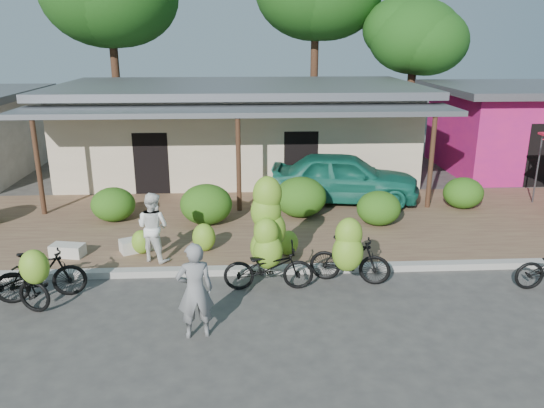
% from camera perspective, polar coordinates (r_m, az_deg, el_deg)
% --- Properties ---
extents(ground, '(100.00, 100.00, 0.00)m').
position_cam_1_polar(ground, '(10.01, -3.61, -12.31)').
color(ground, '#3D3B39').
rests_on(ground, ground).
extents(sidewalk, '(60.00, 6.00, 0.12)m').
position_cam_1_polar(sidewalk, '(14.54, -3.53, -2.26)').
color(sidewalk, olive).
rests_on(sidewalk, ground).
extents(curb, '(60.00, 0.25, 0.15)m').
position_cam_1_polar(curb, '(11.75, -3.58, -7.14)').
color(curb, '#A8A399').
rests_on(curb, ground).
extents(shop_main, '(13.00, 8.50, 3.35)m').
position_cam_1_polar(shop_main, '(19.88, -3.56, 8.09)').
color(shop_main, beige).
rests_on(shop_main, ground).
extents(shop_pink, '(6.00, 6.00, 3.25)m').
position_cam_1_polar(shop_pink, '(22.48, 24.55, 7.52)').
color(shop_pink, '#CC1F6A').
rests_on(shop_pink, ground).
extents(tree_near_right, '(4.13, 3.93, 6.63)m').
position_cam_1_polar(tree_near_right, '(24.37, 14.61, 17.27)').
color(tree_near_right, '#47291C').
rests_on(tree_near_right, ground).
extents(hedge_1, '(1.20, 1.08, 0.94)m').
position_cam_1_polar(hedge_1, '(15.16, -16.72, -0.04)').
color(hedge_1, '#2B5D15').
rests_on(hedge_1, sidewalk).
extents(hedge_2, '(1.40, 1.26, 1.09)m').
position_cam_1_polar(hedge_2, '(14.38, -7.09, -0.03)').
color(hedge_2, '#2B5D15').
rests_on(hedge_2, sidewalk).
extents(hedge_3, '(1.45, 1.31, 1.13)m').
position_cam_1_polar(hedge_3, '(14.88, 3.10, 0.76)').
color(hedge_3, '#2B5D15').
rests_on(hedge_3, sidewalk).
extents(hedge_4, '(1.19, 1.07, 0.93)m').
position_cam_1_polar(hedge_4, '(14.51, 11.41, -0.44)').
color(hedge_4, '#2B5D15').
rests_on(hedge_4, sidewalk).
extents(hedge_5, '(1.18, 1.06, 0.92)m').
position_cam_1_polar(hedge_5, '(16.61, 19.88, 1.13)').
color(hedge_5, '#2B5D15').
rests_on(hedge_5, sidewalk).
extents(bike_far_left, '(2.05, 1.48, 1.45)m').
position_cam_1_polar(bike_far_left, '(11.27, -27.17, -7.43)').
color(bike_far_left, black).
rests_on(bike_far_left, ground).
extents(bike_left, '(1.78, 1.31, 1.31)m').
position_cam_1_polar(bike_left, '(11.28, -23.72, -6.94)').
color(bike_left, black).
rests_on(bike_left, ground).
extents(bike_center, '(1.85, 1.17, 2.26)m').
position_cam_1_polar(bike_center, '(10.97, -0.45, -4.39)').
color(bike_center, black).
rests_on(bike_center, ground).
extents(bike_right, '(1.76, 1.36, 1.64)m').
position_cam_1_polar(bike_right, '(11.02, 8.32, -5.47)').
color(bike_right, black).
rests_on(bike_right, ground).
extents(loose_banana_a, '(0.46, 0.39, 0.57)m').
position_cam_1_polar(loose_banana_a, '(12.76, -13.86, -3.98)').
color(loose_banana_a, '#7DA82A').
rests_on(loose_banana_a, sidewalk).
extents(loose_banana_b, '(0.55, 0.46, 0.68)m').
position_cam_1_polar(loose_banana_b, '(12.62, -7.34, -3.57)').
color(loose_banana_b, '#7DA82A').
rests_on(loose_banana_b, sidewalk).
extents(loose_banana_c, '(0.48, 0.41, 0.60)m').
position_cam_1_polar(loose_banana_c, '(12.30, 1.74, -4.20)').
color(loose_banana_c, '#7DA82A').
rests_on(loose_banana_c, sidewalk).
extents(sack_near, '(0.94, 0.74, 0.30)m').
position_cam_1_polar(sack_near, '(13.01, -14.14, -4.22)').
color(sack_near, beige).
rests_on(sack_near, sidewalk).
extents(sack_far, '(0.81, 0.52, 0.28)m').
position_cam_1_polar(sack_far, '(13.18, -21.13, -4.66)').
color(sack_far, beige).
rests_on(sack_far, sidewalk).
extents(vendor, '(0.70, 0.53, 1.73)m').
position_cam_1_polar(vendor, '(9.19, -8.28, -9.20)').
color(vendor, gray).
rests_on(vendor, ground).
extents(bystander, '(0.96, 0.89, 1.59)m').
position_cam_1_polar(bystander, '(12.16, -12.69, -2.41)').
color(bystander, white).
rests_on(bystander, sidewalk).
extents(teal_van, '(4.72, 2.50, 1.53)m').
position_cam_1_polar(teal_van, '(16.33, 7.79, 2.87)').
color(teal_van, '#176955').
rests_on(teal_van, sidewalk).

